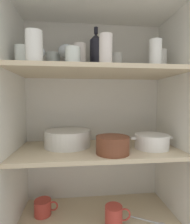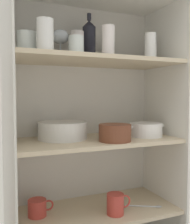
% 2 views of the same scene
% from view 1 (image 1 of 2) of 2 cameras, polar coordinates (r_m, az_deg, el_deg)
% --- Properties ---
extents(cupboard_back_panel, '(0.87, 0.02, 1.39)m').
position_cam_1_polar(cupboard_back_panel, '(1.14, -0.33, -7.51)').
color(cupboard_back_panel, silver).
rests_on(cupboard_back_panel, ground_plane).
extents(cupboard_side_left, '(0.02, 0.42, 1.39)m').
position_cam_1_polar(cupboard_side_left, '(0.99, -24.90, -9.64)').
color(cupboard_side_left, white).
rests_on(cupboard_side_left, ground_plane).
extents(cupboard_side_right, '(0.02, 0.42, 1.39)m').
position_cam_1_polar(cupboard_side_right, '(1.08, 24.33, -8.46)').
color(cupboard_side_right, white).
rests_on(cupboard_side_right, ground_plane).
extents(cupboard_top_panel, '(0.87, 0.42, 0.02)m').
position_cam_1_polar(cupboard_top_panel, '(1.04, 1.03, 31.42)').
color(cupboard_top_panel, white).
rests_on(cupboard_top_panel, cupboard_side_left).
extents(shelf_board_lower, '(0.84, 0.39, 0.02)m').
position_cam_1_polar(shelf_board_lower, '(1.12, 0.95, -31.14)').
color(shelf_board_lower, beige).
extents(shelf_board_middle, '(0.84, 0.39, 0.02)m').
position_cam_1_polar(shelf_board_middle, '(0.95, 0.97, -12.26)').
color(shelf_board_middle, beige).
extents(shelf_board_upper, '(0.84, 0.39, 0.02)m').
position_cam_1_polar(shelf_board_upper, '(0.93, 1.00, 12.80)').
color(shelf_board_upper, beige).
extents(tumbler_glass_0, '(0.08, 0.08, 0.12)m').
position_cam_1_polar(tumbler_glass_0, '(1.07, -13.52, 15.19)').
color(tumbler_glass_0, white).
rests_on(tumbler_glass_0, shelf_board_upper).
extents(tumbler_glass_1, '(0.08, 0.08, 0.09)m').
position_cam_1_polar(tumbler_glass_1, '(0.91, -22.08, 16.31)').
color(tumbler_glass_1, white).
rests_on(tumbler_glass_1, shelf_board_upper).
extents(tumbler_glass_2, '(0.06, 0.06, 0.12)m').
position_cam_1_polar(tumbler_glass_2, '(1.06, 7.21, 15.36)').
color(tumbler_glass_2, white).
rests_on(tumbler_glass_2, shelf_board_upper).
extents(tumbler_glass_3, '(0.07, 0.07, 0.14)m').
position_cam_1_polar(tumbler_glass_3, '(0.96, -4.96, 17.29)').
color(tumbler_glass_3, silver).
rests_on(tumbler_glass_3, shelf_board_upper).
extents(tumbler_glass_4, '(0.07, 0.07, 0.13)m').
position_cam_1_polar(tumbler_glass_4, '(0.82, -19.25, 19.26)').
color(tumbler_glass_4, white).
rests_on(tumbler_glass_4, shelf_board_upper).
extents(tumbler_glass_5, '(0.06, 0.06, 0.14)m').
position_cam_1_polar(tumbler_glass_5, '(0.94, 19.10, 17.40)').
color(tumbler_glass_5, white).
rests_on(tumbler_glass_5, shelf_board_upper).
extents(tumbler_glass_6, '(0.07, 0.07, 0.12)m').
position_cam_1_polar(tumbler_glass_6, '(1.06, 20.55, 15.22)').
color(tumbler_glass_6, white).
rests_on(tumbler_glass_6, shelf_board_upper).
extents(tumbler_glass_7, '(0.07, 0.07, 0.09)m').
position_cam_1_polar(tumbler_glass_7, '(0.87, -7.31, 17.20)').
color(tumbler_glass_7, white).
rests_on(tumbler_glass_7, shelf_board_upper).
extents(tumbler_glass_8, '(0.06, 0.06, 0.15)m').
position_cam_1_polar(tumbler_glass_8, '(0.86, 3.54, 19.27)').
color(tumbler_glass_8, silver).
rests_on(tumbler_glass_8, shelf_board_upper).
extents(wine_glass_0, '(0.07, 0.07, 0.12)m').
position_cam_1_polar(wine_glass_0, '(0.99, -17.85, 17.59)').
color(wine_glass_0, white).
rests_on(wine_glass_0, shelf_board_upper).
extents(wine_glass_1, '(0.09, 0.09, 0.15)m').
position_cam_1_polar(wine_glass_1, '(1.02, -9.40, 18.76)').
color(wine_glass_1, white).
rests_on(wine_glass_1, shelf_board_upper).
extents(wine_bottle, '(0.07, 0.07, 0.26)m').
position_cam_1_polar(wine_bottle, '(1.05, 0.45, 18.59)').
color(wine_bottle, black).
rests_on(wine_bottle, shelf_board_upper).
extents(plate_stack_white, '(0.25, 0.25, 0.09)m').
position_cam_1_polar(plate_stack_white, '(0.99, -8.92, -8.42)').
color(plate_stack_white, silver).
rests_on(plate_stack_white, shelf_board_middle).
extents(mixing_bowl_large, '(0.16, 0.16, 0.08)m').
position_cam_1_polar(mixing_bowl_large, '(0.85, 5.77, -10.43)').
color(mixing_bowl_large, brown).
rests_on(mixing_bowl_large, shelf_board_middle).
extents(casserole_dish, '(0.23, 0.18, 0.07)m').
position_cam_1_polar(casserole_dish, '(0.99, 18.01, -9.06)').
color(casserole_dish, white).
rests_on(casserole_dish, shelf_board_middle).
extents(coffee_mug_primary, '(0.13, 0.09, 0.08)m').
position_cam_1_polar(coffee_mug_primary, '(1.13, -16.57, -27.68)').
color(coffee_mug_primary, '#BC3D33').
rests_on(coffee_mug_primary, shelf_board_lower).
extents(coffee_mug_extra_1, '(0.13, 0.09, 0.10)m').
position_cam_1_polar(coffee_mug_extra_1, '(1.02, 6.28, -30.78)').
color(coffee_mug_extra_1, '#BC3D33').
rests_on(coffee_mug_extra_1, shelf_board_lower).
extents(serving_spoon, '(0.18, 0.11, 0.01)m').
position_cam_1_polar(serving_spoon, '(1.10, 17.54, -30.85)').
color(serving_spoon, silver).
rests_on(serving_spoon, shelf_board_lower).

